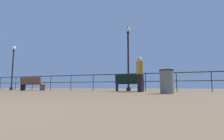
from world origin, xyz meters
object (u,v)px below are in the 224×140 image
(lamppost_left, at_px, (13,63))
(person_by_bench, at_px, (140,72))
(bench_far_left, at_px, (32,83))
(lamppost_center, at_px, (128,55))
(bench_near_left, at_px, (130,82))
(trash_bin, at_px, (167,82))

(lamppost_left, bearing_deg, person_by_bench, -11.42)
(bench_far_left, distance_m, lamppost_left, 3.84)
(lamppost_left, height_order, lamppost_center, lamppost_center)
(bench_near_left, relative_size, person_by_bench, 0.94)
(bench_far_left, height_order, lamppost_center, lamppost_center)
(bench_near_left, distance_m, lamppost_left, 10.38)
(bench_far_left, height_order, lamppost_left, lamppost_left)
(bench_near_left, bearing_deg, trash_bin, -53.32)
(lamppost_left, height_order, trash_bin, lamppost_left)
(lamppost_center, bearing_deg, person_by_bench, -63.31)
(bench_near_left, distance_m, person_by_bench, 1.41)
(lamppost_left, relative_size, person_by_bench, 2.24)
(person_by_bench, bearing_deg, lamppost_left, 168.58)
(lamppost_center, xyz_separation_m, trash_bin, (2.37, -3.85, -1.83))
(person_by_bench, bearing_deg, bench_far_left, 171.97)
(lamppost_center, bearing_deg, trash_bin, -58.35)
(lamppost_left, bearing_deg, bench_near_left, -6.30)
(lamppost_left, relative_size, trash_bin, 4.39)
(bench_near_left, height_order, lamppost_left, lamppost_left)
(bench_far_left, relative_size, bench_near_left, 1.12)
(bench_far_left, xyz_separation_m, lamppost_left, (-3.25, 1.13, 1.69))
(bench_far_left, bearing_deg, bench_near_left, 0.02)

